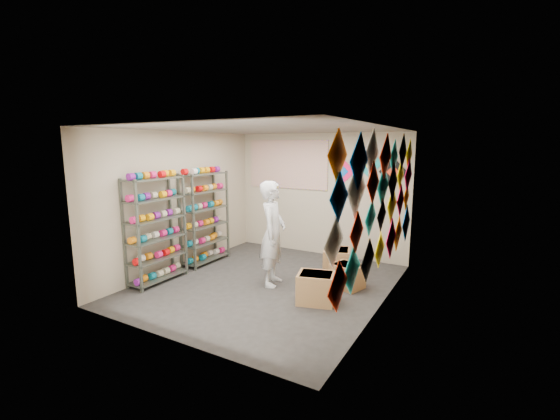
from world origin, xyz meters
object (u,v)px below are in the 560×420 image
Objects in this scene: shopkeeper at (273,234)px; carton_b at (347,276)px; shelf_rack_back at (205,218)px; shelf_rack_front at (156,230)px; carton_a at (316,288)px; carton_c at (337,261)px.

carton_b is at bearing -83.04° from shopkeeper.
carton_b is (3.07, 0.10, -0.74)m from shelf_rack_back.
shelf_rack_front is 1.00× the size of shelf_rack_back.
carton_a is at bearing 11.13° from shelf_rack_front.
carton_c is (0.77, 1.10, -0.68)m from shopkeeper.
shopkeeper is 1.48m from carton_b.
shelf_rack_back is at bearing 90.00° from shelf_rack_front.
carton_c is (-0.43, 0.61, 0.03)m from carton_b.
carton_a is (2.86, -0.74, -0.72)m from shelf_rack_back.
shelf_rack_front is at bearing 100.77° from shopkeeper.
shopkeeper is 3.39× the size of carton_c.
carton_b is (1.20, 0.49, -0.71)m from shopkeeper.
shelf_rack_front is 1.30m from shelf_rack_back.
shopkeeper is 1.25m from carton_a.
shopkeeper is 1.51m from carton_c.
shelf_rack_front is 3.37× the size of carton_a.
shopkeeper reaches higher than carton_c.
shelf_rack_front is at bearing -90.00° from shelf_rack_back.
shelf_rack_back is at bearing 176.94° from carton_c.
carton_a is 1.12× the size of carton_b.
shelf_rack_front is 3.46m from carton_b.
carton_c is (-0.22, 1.45, 0.00)m from carton_a.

